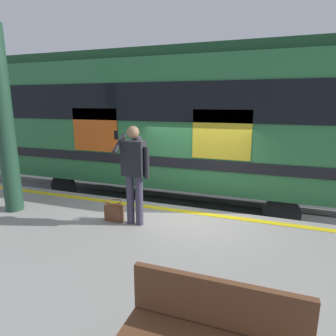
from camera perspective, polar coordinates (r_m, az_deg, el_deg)
ground_plane at (r=6.69m, az=3.64°, el=-14.54°), size 24.43×24.43×0.00m
platform at (r=4.52m, az=-5.64°, el=-23.13°), size 14.72×4.86×0.86m
safety_line at (r=6.07m, az=2.96°, el=-8.51°), size 14.43×0.16×0.01m
track_rail_near at (r=7.91m, az=6.56°, el=-9.45°), size 19.14×0.08×0.16m
track_rail_far at (r=9.23m, az=8.62°, el=-6.19°), size 19.14×0.08×0.16m
train_carriage at (r=8.30m, az=0.89°, el=9.82°), size 9.33×2.86×4.18m
passenger at (r=5.19m, az=-6.69°, el=0.13°), size 0.57×0.55×1.82m
handbag at (r=5.65m, az=-10.58°, el=-8.45°), size 0.35×0.32×0.39m
station_column at (r=6.60m, az=-29.59°, el=7.80°), size 0.35×0.35×3.64m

